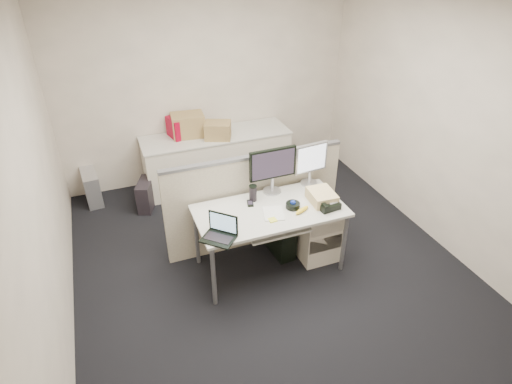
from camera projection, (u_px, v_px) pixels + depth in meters
name	position (u px, v px, depth m)	size (l,w,h in m)	color
floor	(269.00, 265.00, 4.66)	(4.00, 4.50, 0.01)	black
wall_back	(207.00, 84.00, 5.73)	(4.00, 0.02, 2.70)	beige
wall_front	(443.00, 341.00, 2.16)	(4.00, 0.02, 2.70)	beige
wall_left	(35.00, 195.00, 3.34)	(0.02, 4.50, 2.70)	beige
wall_right	(444.00, 124.00, 4.55)	(0.02, 4.50, 2.70)	beige
desk	(270.00, 215.00, 4.30)	(1.50, 0.75, 0.73)	#ADAAA3
keyboard_tray	(277.00, 228.00, 4.18)	(0.62, 0.32, 0.02)	#ADAAA3
drawer_pedestal	(314.00, 228.00, 4.69)	(0.40, 0.55, 0.65)	beige
cubicle_partition	(254.00, 202.00, 4.72)	(2.00, 0.06, 1.10)	#BFB89C
back_counter	(217.00, 160.00, 6.00)	(2.00, 0.60, 0.72)	beige
monitor_main	(273.00, 171.00, 4.43)	(0.51, 0.19, 0.51)	black
monitor_small	(310.00, 165.00, 4.58)	(0.39, 0.19, 0.47)	#B7B7BC
laptop	(218.00, 230.00, 3.80)	(0.29, 0.22, 0.22)	black
trackball	(293.00, 205.00, 4.28)	(0.14, 0.14, 0.05)	black
desk_phone	(328.00, 205.00, 4.28)	(0.21, 0.17, 0.07)	black
paper_stack	(273.00, 213.00, 4.20)	(0.20, 0.25, 0.01)	silver
sticky_pad	(272.00, 220.00, 4.11)	(0.08, 0.08, 0.01)	yellow
travel_mug	(253.00, 194.00, 4.37)	(0.08, 0.08, 0.16)	black
banana	(302.00, 210.00, 4.22)	(0.19, 0.05, 0.04)	#FFF337
cellphone	(250.00, 203.00, 4.35)	(0.06, 0.12, 0.02)	black
manila_folders	(322.00, 197.00, 4.37)	(0.24, 0.31, 0.12)	tan
keyboard	(280.00, 223.00, 4.22)	(0.43, 0.15, 0.02)	black
pc_tower_desk	(279.00, 234.00, 4.76)	(0.19, 0.48, 0.44)	black
pc_tower_spare_dark	(146.00, 194.00, 5.53)	(0.16, 0.41, 0.38)	black
pc_tower_spare_silver	(92.00, 187.00, 5.64)	(0.19, 0.46, 0.43)	#B7B7BC
cardboard_box_left	(188.00, 126.00, 5.71)	(0.42, 0.32, 0.32)	#9A794C
cardboard_box_right	(218.00, 131.00, 5.65)	(0.34, 0.26, 0.24)	#9A794C
red_binder	(173.00, 129.00, 5.65)	(0.07, 0.31, 0.29)	maroon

